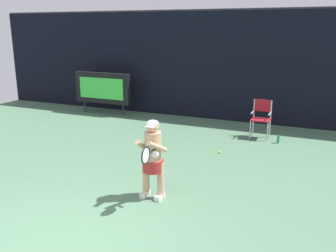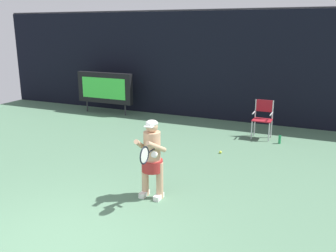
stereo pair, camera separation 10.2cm
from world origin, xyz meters
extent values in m
cube|color=#4E7458|center=(0.00, 0.00, -0.01)|extent=(18.00, 22.00, 0.02)
cube|color=black|center=(0.00, 8.50, 1.80)|extent=(18.00, 0.12, 3.60)
cylinder|color=#38383D|center=(0.00, 8.50, 3.63)|extent=(18.00, 0.05, 0.05)
cube|color=black|center=(-4.09, 7.66, 0.95)|extent=(2.20, 0.20, 1.10)
cube|color=#3DD643|center=(-4.09, 7.55, 0.95)|extent=(1.80, 0.01, 0.75)
cylinder|color=#2D2D33|center=(-4.92, 7.66, 0.20)|extent=(0.05, 0.05, 0.40)
cylinder|color=#2D2D33|center=(-3.27, 7.66, 0.20)|extent=(0.05, 0.05, 0.40)
cylinder|color=#B7B7BC|center=(1.47, 6.59, 0.26)|extent=(0.04, 0.04, 0.52)
cylinder|color=#B7B7BC|center=(1.95, 6.59, 0.26)|extent=(0.04, 0.04, 0.52)
cylinder|color=#B7B7BC|center=(1.47, 7.00, 0.26)|extent=(0.04, 0.04, 0.52)
cylinder|color=#B7B7BC|center=(1.95, 7.00, 0.26)|extent=(0.04, 0.04, 0.52)
cube|color=maroon|center=(1.71, 6.80, 0.54)|extent=(0.52, 0.44, 0.03)
cylinder|color=#B7B7BC|center=(1.47, 7.00, 0.80)|extent=(0.04, 0.04, 0.56)
cylinder|color=#B7B7BC|center=(1.95, 7.00, 0.80)|extent=(0.04, 0.04, 0.56)
cube|color=maroon|center=(1.71, 7.00, 0.91)|extent=(0.48, 0.02, 0.34)
cylinder|color=#B7B7BC|center=(1.47, 6.80, 0.74)|extent=(0.04, 0.44, 0.04)
cylinder|color=#B7B7BC|center=(1.95, 6.80, 0.74)|extent=(0.04, 0.44, 0.04)
cylinder|color=#218D4E|center=(2.26, 6.50, 0.12)|extent=(0.07, 0.07, 0.24)
cylinder|color=black|center=(2.26, 6.50, 0.25)|extent=(0.03, 0.03, 0.03)
cube|color=white|center=(0.40, 2.12, 0.04)|extent=(0.11, 0.26, 0.09)
cube|color=white|center=(0.70, 2.12, 0.04)|extent=(0.11, 0.26, 0.09)
cylinder|color=tan|center=(0.40, 2.17, 0.35)|extent=(0.13, 0.13, 0.70)
cylinder|color=tan|center=(0.70, 2.17, 0.35)|extent=(0.13, 0.13, 0.70)
cylinder|color=#A12726|center=(0.55, 2.17, 0.62)|extent=(0.39, 0.39, 0.22)
cylinder|color=tan|center=(0.55, 2.17, 0.98)|extent=(0.31, 0.31, 0.56)
sphere|color=tan|center=(0.55, 2.17, 1.36)|extent=(0.22, 0.22, 0.22)
ellipsoid|color=white|center=(0.55, 2.17, 1.42)|extent=(0.22, 0.22, 0.12)
cube|color=white|center=(0.55, 2.07, 1.38)|extent=(0.17, 0.12, 0.02)
cylinder|color=tan|center=(0.39, 2.00, 1.05)|extent=(0.20, 0.50, 0.32)
cylinder|color=tan|center=(0.72, 2.00, 1.05)|extent=(0.20, 0.50, 0.32)
cylinder|color=white|center=(0.74, 1.89, 0.95)|extent=(0.13, 0.12, 0.12)
cylinder|color=black|center=(0.67, 1.95, 1.00)|extent=(0.03, 0.28, 0.03)
torus|color=black|center=(0.67, 1.65, 1.00)|extent=(0.02, 0.31, 0.31)
ellipsoid|color=silver|center=(0.67, 1.65, 1.00)|extent=(0.01, 0.26, 0.26)
sphere|color=#CCDB3D|center=(1.02, 5.05, 0.03)|extent=(0.07, 0.07, 0.07)
camera|label=1|loc=(3.30, -3.52, 3.06)|focal=39.37mm
camera|label=2|loc=(3.40, -3.48, 3.06)|focal=39.37mm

